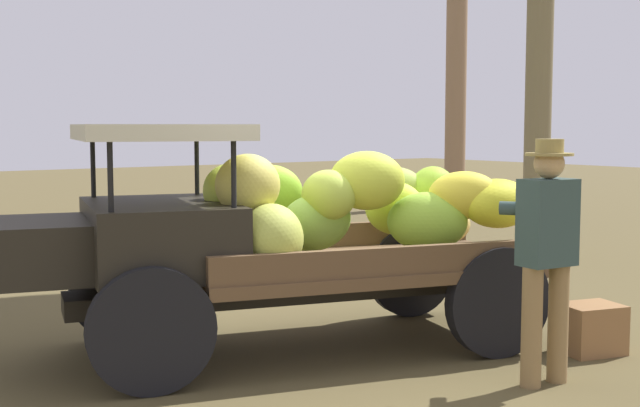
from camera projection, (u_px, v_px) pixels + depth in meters
name	position (u px, v px, depth m)	size (l,w,h in m)	color
ground_plane	(296.00, 347.00, 7.18)	(60.00, 60.00, 0.00)	brown
truck	(285.00, 233.00, 6.97)	(4.66, 2.72, 1.90)	black
farmer	(546.00, 246.00, 6.05)	(0.52, 0.48, 1.79)	olive
wooden_crate	(591.00, 329.00, 6.97)	(0.48, 0.39, 0.41)	olive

